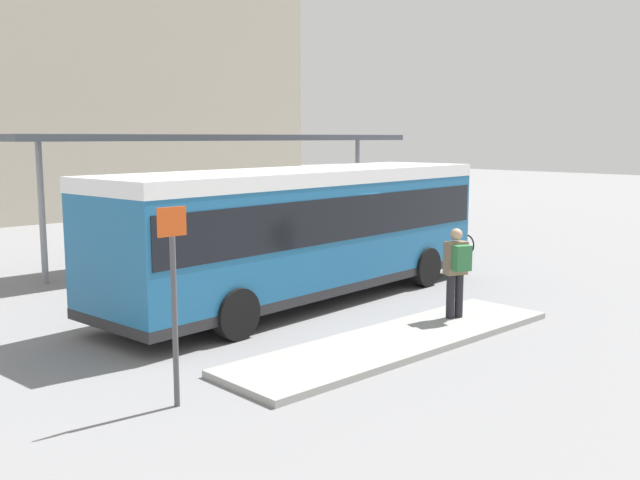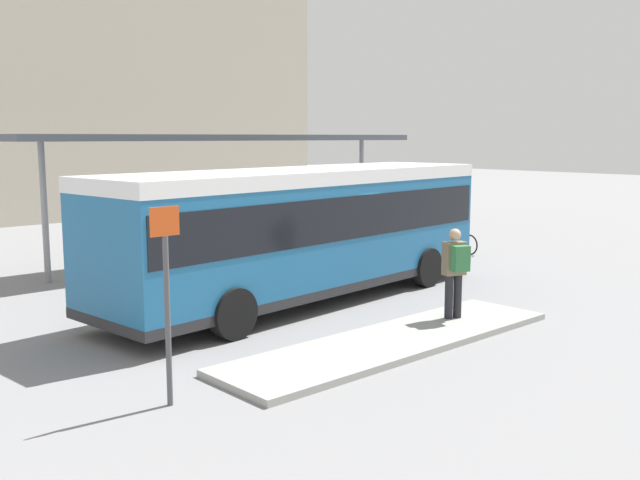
{
  "view_description": "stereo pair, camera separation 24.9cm",
  "coord_description": "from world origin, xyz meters",
  "px_view_note": "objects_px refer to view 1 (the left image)",
  "views": [
    {
      "loc": [
        -10.69,
        -11.94,
        3.73
      ],
      "look_at": [
        0.51,
        0.0,
        1.36
      ],
      "focal_mm": 40.0,
      "sensor_mm": 36.0,
      "label": 1
    },
    {
      "loc": [
        -10.51,
        -12.11,
        3.73
      ],
      "look_at": [
        0.51,
        0.0,
        1.36
      ],
      "focal_mm": 40.0,
      "sensor_mm": 36.0,
      "label": 2
    }
  ],
  "objects_px": {
    "bicycle_black": "(456,242)",
    "potted_planter_near_shelter": "(256,246)",
    "potted_planter_far_side": "(298,241)",
    "platform_sign": "(174,297)",
    "city_bus": "(304,224)",
    "bicycle_red": "(442,237)",
    "pedestrian_waiting": "(457,267)"
  },
  "relations": [
    {
      "from": "pedestrian_waiting",
      "to": "bicycle_red",
      "type": "bearing_deg",
      "value": -29.15
    },
    {
      "from": "city_bus",
      "to": "pedestrian_waiting",
      "type": "relative_size",
      "value": 5.79
    },
    {
      "from": "potted_planter_far_side",
      "to": "platform_sign",
      "type": "bearing_deg",
      "value": -139.87
    },
    {
      "from": "pedestrian_waiting",
      "to": "bicycle_red",
      "type": "distance_m",
      "value": 9.9
    },
    {
      "from": "potted_planter_near_shelter",
      "to": "potted_planter_far_side",
      "type": "bearing_deg",
      "value": -1.11
    },
    {
      "from": "city_bus",
      "to": "potted_planter_near_shelter",
      "type": "bearing_deg",
      "value": 61.75
    },
    {
      "from": "city_bus",
      "to": "pedestrian_waiting",
      "type": "bearing_deg",
      "value": -82.44
    },
    {
      "from": "platform_sign",
      "to": "bicycle_red",
      "type": "bearing_deg",
      "value": 23.55
    },
    {
      "from": "potted_planter_near_shelter",
      "to": "potted_planter_far_side",
      "type": "xyz_separation_m",
      "value": [
        1.55,
        -0.03,
        -0.02
      ]
    },
    {
      "from": "city_bus",
      "to": "potted_planter_near_shelter",
      "type": "xyz_separation_m",
      "value": [
        1.61,
        3.82,
        -1.09
      ]
    },
    {
      "from": "bicycle_red",
      "to": "bicycle_black",
      "type": "bearing_deg",
      "value": 163.43
    },
    {
      "from": "bicycle_black",
      "to": "platform_sign",
      "type": "xyz_separation_m",
      "value": [
        -13.8,
        -5.33,
        1.22
      ]
    },
    {
      "from": "pedestrian_waiting",
      "to": "potted_planter_near_shelter",
      "type": "relative_size",
      "value": 1.4
    },
    {
      "from": "bicycle_black",
      "to": "bicycle_red",
      "type": "relative_size",
      "value": 0.86
    },
    {
      "from": "bicycle_red",
      "to": "platform_sign",
      "type": "xyz_separation_m",
      "value": [
        -14.16,
        -6.17,
        1.17
      ]
    },
    {
      "from": "bicycle_black",
      "to": "platform_sign",
      "type": "distance_m",
      "value": 14.84
    },
    {
      "from": "potted_planter_near_shelter",
      "to": "platform_sign",
      "type": "height_order",
      "value": "platform_sign"
    },
    {
      "from": "bicycle_red",
      "to": "platform_sign",
      "type": "height_order",
      "value": "platform_sign"
    },
    {
      "from": "pedestrian_waiting",
      "to": "bicycle_black",
      "type": "height_order",
      "value": "pedestrian_waiting"
    },
    {
      "from": "pedestrian_waiting",
      "to": "bicycle_black",
      "type": "relative_size",
      "value": 1.18
    },
    {
      "from": "city_bus",
      "to": "bicycle_red",
      "type": "height_order",
      "value": "city_bus"
    },
    {
      "from": "bicycle_black",
      "to": "potted_planter_far_side",
      "type": "relative_size",
      "value": 1.22
    },
    {
      "from": "bicycle_black",
      "to": "potted_planter_near_shelter",
      "type": "xyz_separation_m",
      "value": [
        -6.55,
        2.11,
        0.34
      ]
    },
    {
      "from": "potted_planter_far_side",
      "to": "bicycle_red",
      "type": "bearing_deg",
      "value": -12.96
    },
    {
      "from": "bicycle_black",
      "to": "potted_planter_far_side",
      "type": "bearing_deg",
      "value": 73.91
    },
    {
      "from": "city_bus",
      "to": "pedestrian_waiting",
      "type": "height_order",
      "value": "city_bus"
    },
    {
      "from": "potted_planter_near_shelter",
      "to": "potted_planter_far_side",
      "type": "height_order",
      "value": "potted_planter_near_shelter"
    },
    {
      "from": "bicycle_red",
      "to": "potted_planter_near_shelter",
      "type": "relative_size",
      "value": 1.39
    },
    {
      "from": "city_bus",
      "to": "platform_sign",
      "type": "distance_m",
      "value": 6.71
    },
    {
      "from": "bicycle_black",
      "to": "pedestrian_waiting",
      "type": "bearing_deg",
      "value": 132.56
    },
    {
      "from": "bicycle_red",
      "to": "pedestrian_waiting",
      "type": "bearing_deg",
      "value": 135.61
    },
    {
      "from": "bicycle_red",
      "to": "potted_planter_near_shelter",
      "type": "distance_m",
      "value": 7.04
    }
  ]
}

